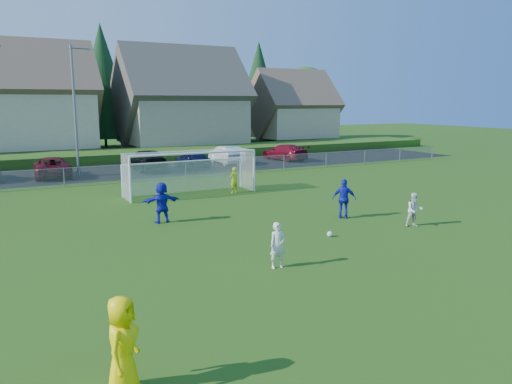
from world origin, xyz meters
TOP-DOWN VIEW (x-y plane):
  - ground at (0.00, 0.00)m, footprint 160.00×160.00m
  - asphalt_lot at (0.00, 27.50)m, footprint 60.00×60.00m
  - grass_embankment at (0.00, 35.00)m, footprint 70.00×6.00m
  - soccer_ball at (1.54, 4.74)m, footprint 0.22×0.22m
  - referee at (-8.20, -2.15)m, footprint 1.01×1.09m
  - player_white_a at (-2.17, 2.53)m, footprint 0.56×0.38m
  - player_white_b at (5.65, 4.36)m, footprint 0.86×0.77m
  - player_blue_a at (4.01, 7.02)m, footprint 1.10×0.99m
  - player_blue_b at (-3.52, 10.14)m, footprint 1.68×0.58m
  - goalkeeper at (2.42, 15.18)m, footprint 0.62×0.49m
  - car_c at (-6.12, 26.78)m, footprint 2.71×5.26m
  - car_d at (0.68, 27.02)m, footprint 2.18×5.36m
  - car_e at (4.22, 26.42)m, footprint 1.95×4.18m
  - car_f at (7.81, 27.75)m, footprint 1.84×4.74m
  - car_g at (13.60, 27.76)m, footprint 2.66×5.15m
  - soccer_goal at (0.00, 16.05)m, footprint 7.42×1.90m
  - chainlink_fence at (0.00, 22.00)m, footprint 52.06×0.06m
  - streetlight at (-4.45, 26.00)m, footprint 1.38×0.18m
  - houses_row at (1.97, 42.46)m, footprint 53.90×11.45m
  - tree_row at (1.04, 48.74)m, footprint 65.98×12.36m

SIDE VIEW (x-z plane):
  - ground at x=0.00m, z-range 0.00..0.00m
  - asphalt_lot at x=0.00m, z-range 0.01..0.01m
  - soccer_ball at x=1.54m, z-range 0.00..0.22m
  - grass_embankment at x=0.00m, z-range 0.00..0.80m
  - chainlink_fence at x=0.00m, z-range 0.03..1.23m
  - car_e at x=4.22m, z-range 0.00..1.38m
  - car_c at x=-6.12m, z-range 0.00..1.42m
  - car_g at x=13.60m, z-range 0.00..1.43m
  - player_white_b at x=5.65m, z-range 0.00..1.46m
  - player_white_a at x=-2.17m, z-range 0.00..1.49m
  - goalkeeper at x=2.42m, z-range 0.00..1.50m
  - car_f at x=7.81m, z-range 0.00..1.54m
  - car_d at x=0.68m, z-range 0.00..1.55m
  - player_blue_b at x=-3.52m, z-range 0.00..1.79m
  - player_blue_a at x=4.01m, z-range 0.00..1.80m
  - referee at x=-8.20m, z-range 0.00..1.87m
  - soccer_goal at x=0.00m, z-range 0.38..2.88m
  - streetlight at x=-4.45m, z-range 0.34..9.34m
  - tree_row at x=1.04m, z-range 0.01..13.81m
  - houses_row at x=1.97m, z-range 0.69..13.97m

